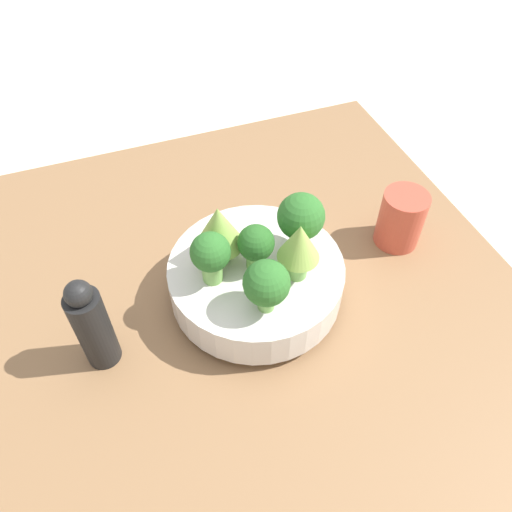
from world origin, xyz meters
The scene contains 11 objects.
ground_plane centered at (0.00, 0.00, 0.00)m, with size 6.00×6.00×0.00m, color beige.
table centered at (0.00, 0.00, 0.02)m, with size 0.81×0.87×0.04m.
bowl centered at (0.01, 0.01, 0.09)m, with size 0.25×0.25×0.07m.
broccoli_floret_center centered at (0.01, 0.01, 0.16)m, with size 0.05×0.05×0.07m.
broccoli_floret_right centered at (0.08, 0.02, 0.17)m, with size 0.06×0.06×0.09m.
broccoli_floret_front centered at (0.00, -0.06, 0.16)m, with size 0.06×0.06×0.08m.
broccoli_floret_left centered at (-0.05, 0.01, 0.16)m, with size 0.05×0.05×0.08m.
romanesco_piece_near centered at (0.06, -0.02, 0.17)m, with size 0.06×0.06×0.09m.
romanesco_piece_far centered at (-0.03, 0.04, 0.17)m, with size 0.07×0.07×0.09m.
cup centered at (0.27, 0.04, 0.09)m, with size 0.07×0.07×0.09m.
pepper_mill centered at (-0.21, -0.01, 0.12)m, with size 0.04×0.04×0.15m.
Camera 1 is at (-0.14, -0.41, 0.64)m, focal length 35.00 mm.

